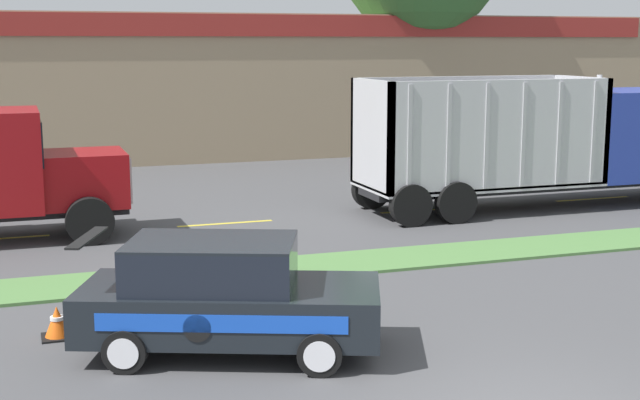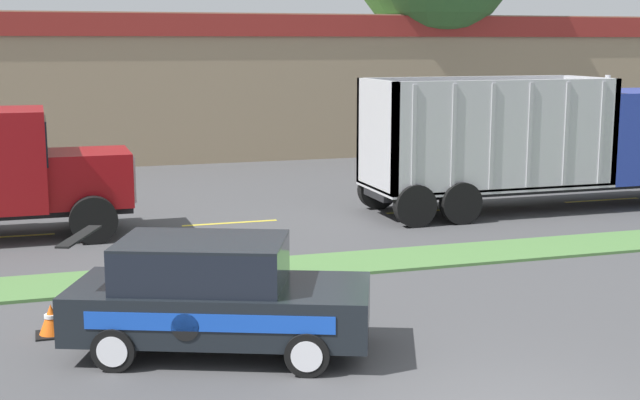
{
  "view_description": "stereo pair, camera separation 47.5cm",
  "coord_description": "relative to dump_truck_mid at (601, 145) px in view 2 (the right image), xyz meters",
  "views": [
    {
      "loc": [
        -5.61,
        -8.58,
        4.46
      ],
      "look_at": [
        0.16,
        8.13,
        1.31
      ],
      "focal_mm": 50.0,
      "sensor_mm": 36.0,
      "label": 1
    },
    {
      "loc": [
        -5.16,
        -8.72,
        4.46
      ],
      "look_at": [
        0.16,
        8.13,
        1.31
      ],
      "focal_mm": 50.0,
      "sensor_mm": 36.0,
      "label": 2
    }
  ],
  "objects": [
    {
      "name": "centre_line_6",
      "position": [
        0.52,
        0.56,
        -1.66
      ],
      "size": [
        2.4,
        0.14,
        0.01
      ],
      "primitive_type": "cube",
      "color": "yellow",
      "rests_on": "ground_plane"
    },
    {
      "name": "centre_line_5",
      "position": [
        -4.88,
        0.56,
        -1.66
      ],
      "size": [
        2.4,
        0.14,
        0.01
      ],
      "primitive_type": "cube",
      "color": "yellow",
      "rests_on": "ground_plane"
    },
    {
      "name": "traffic_cone",
      "position": [
        -14.68,
        -7.1,
        -1.42
      ],
      "size": [
        0.49,
        0.49,
        0.5
      ],
      "color": "black",
      "rests_on": "ground_plane"
    },
    {
      "name": "store_building_backdrop",
      "position": [
        -6.82,
        17.58,
        1.09
      ],
      "size": [
        36.29,
        12.1,
        5.5
      ],
      "color": "#9E896B",
      "rests_on": "ground_plane"
    },
    {
      "name": "rally_car",
      "position": [
        -12.4,
        -8.58,
        -0.81
      ],
      "size": [
        4.65,
        3.25,
        1.71
      ],
      "color": "black",
      "rests_on": "ground_plane"
    },
    {
      "name": "grass_verge",
      "position": [
        -9.53,
        -4.3,
        -1.63
      ],
      "size": [
        120.0,
        1.72,
        0.06
      ],
      "primitive_type": "cube",
      "color": "#517F42",
      "rests_on": "ground_plane"
    },
    {
      "name": "centre_line_3",
      "position": [
        -15.68,
        0.56,
        -1.66
      ],
      "size": [
        2.4,
        0.14,
        0.01
      ],
      "primitive_type": "cube",
      "color": "yellow",
      "rests_on": "ground_plane"
    },
    {
      "name": "dump_truck_mid",
      "position": [
        0.0,
        0.0,
        0.0
      ],
      "size": [
        11.39,
        2.83,
        3.61
      ],
      "color": "black",
      "rests_on": "ground_plane"
    },
    {
      "name": "centre_line_4",
      "position": [
        -10.28,
        0.56,
        -1.66
      ],
      "size": [
        2.4,
        0.14,
        0.01
      ],
      "primitive_type": "cube",
      "color": "yellow",
      "rests_on": "ground_plane"
    }
  ]
}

